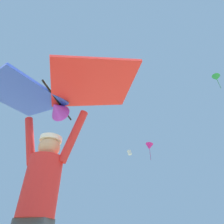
{
  "coord_description": "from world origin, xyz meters",
  "views": [
    {
      "loc": [
        1.16,
        -1.04,
        0.65
      ],
      "look_at": [
        -0.38,
        1.62,
        2.79
      ],
      "focal_mm": 30.05,
      "sensor_mm": 36.0,
      "label": 1
    }
  ],
  "objects_px": {
    "distant_kite_white_high_right": "(129,153)",
    "distant_kite_green_low_right": "(216,78)",
    "kite_flyer_person": "(38,204)",
    "distant_kite_magenta_high_left": "(149,147)",
    "held_stunt_kite": "(56,94)"
  },
  "relations": [
    {
      "from": "distant_kite_white_high_right",
      "to": "distant_kite_green_low_right",
      "type": "xyz_separation_m",
      "value": [
        15.57,
        0.11,
        9.19
      ]
    },
    {
      "from": "kite_flyer_person",
      "to": "distant_kite_magenta_high_left",
      "type": "bearing_deg",
      "value": 105.48
    },
    {
      "from": "kite_flyer_person",
      "to": "distant_kite_green_low_right",
      "type": "xyz_separation_m",
      "value": [
        5.23,
        25.11,
        20.89
      ]
    },
    {
      "from": "distant_kite_white_high_right",
      "to": "distant_kite_magenta_high_left",
      "type": "xyz_separation_m",
      "value": [
        3.35,
        0.25,
        0.39
      ]
    },
    {
      "from": "kite_flyer_person",
      "to": "held_stunt_kite",
      "type": "bearing_deg",
      "value": -71.69
    },
    {
      "from": "held_stunt_kite",
      "to": "distant_kite_green_low_right",
      "type": "distance_m",
      "value": 32.38
    },
    {
      "from": "distant_kite_white_high_right",
      "to": "distant_kite_green_low_right",
      "type": "bearing_deg",
      "value": 0.39
    },
    {
      "from": "kite_flyer_person",
      "to": "distant_kite_magenta_high_left",
      "type": "relative_size",
      "value": 0.7
    },
    {
      "from": "held_stunt_kite",
      "to": "distant_kite_white_high_right",
      "type": "bearing_deg",
      "value": 112.45
    },
    {
      "from": "distant_kite_white_high_right",
      "to": "distant_kite_magenta_high_left",
      "type": "distance_m",
      "value": 3.38
    },
    {
      "from": "held_stunt_kite",
      "to": "distant_kite_magenta_high_left",
      "type": "distance_m",
      "value": 28.44
    },
    {
      "from": "distant_kite_magenta_high_left",
      "to": "distant_kite_green_low_right",
      "type": "relative_size",
      "value": 0.99
    },
    {
      "from": "distant_kite_white_high_right",
      "to": "distant_kite_green_low_right",
      "type": "height_order",
      "value": "distant_kite_green_low_right"
    },
    {
      "from": "distant_kite_green_low_right",
      "to": "kite_flyer_person",
      "type": "bearing_deg",
      "value": -101.76
    },
    {
      "from": "distant_kite_white_high_right",
      "to": "held_stunt_kite",
      "type": "bearing_deg",
      "value": -67.55
    }
  ]
}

